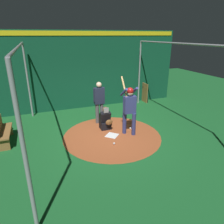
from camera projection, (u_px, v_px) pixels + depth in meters
name	position (u px, v px, depth m)	size (l,w,h in m)	color
ground_plane	(112.00, 136.00, 7.64)	(25.70, 25.70, 0.00)	#195B28
dirt_circle	(112.00, 136.00, 7.64)	(3.62, 3.62, 0.01)	#9E4C28
home_plate	(112.00, 135.00, 7.64)	(0.42, 0.42, 0.01)	white
batter	(129.00, 106.00, 7.41)	(0.68, 0.49, 2.14)	navy
catcher	(105.00, 120.00, 8.07)	(0.58, 0.40, 0.94)	black
umpire	(99.00, 100.00, 8.44)	(0.22, 0.49, 1.77)	#4C4C51
back_wall	(86.00, 70.00, 10.12)	(0.23, 9.70, 3.76)	#0F472D
cage_frame	(112.00, 74.00, 6.82)	(6.41, 5.56, 3.28)	gray
bat_rack	(144.00, 93.00, 11.46)	(0.82, 0.20, 1.05)	olive
bench	(3.00, 131.00, 7.02)	(1.40, 0.36, 0.85)	olive
baseball_0	(130.00, 128.00, 8.15)	(0.07, 0.07, 0.07)	white
baseball_1	(114.00, 143.00, 7.01)	(0.07, 0.07, 0.07)	white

